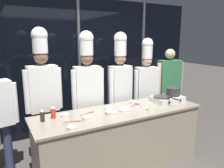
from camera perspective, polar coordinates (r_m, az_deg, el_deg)
The scene contains 24 objects.
ground_plane at distance 3.56m, azimuth 2.07°, elevation -20.62°, with size 24.00×24.00×0.00m, color #47423D.
window_wall_back at distance 4.55m, azimuth -8.68°, elevation 4.67°, with size 5.58×0.09×2.70m.
demo_counter at distance 3.34m, azimuth 2.13°, elevation -14.19°, with size 2.50×0.75×0.88m.
portable_stove at distance 3.73m, azimuth 14.27°, elevation -3.75°, with size 0.51×0.34×0.10m.
frying_pan at distance 3.63m, azimuth 13.01°, elevation -2.94°, with size 0.28×0.49×0.05m.
stock_pot at distance 3.78m, azimuth 15.67°, elevation -1.78°, with size 0.26×0.23×0.13m.
squeeze_bottle_chili at distance 2.97m, azimuth -15.12°, elevation -7.11°, with size 0.06×0.06×0.17m.
squeeze_bottle_soy at distance 2.89m, azimuth -17.74°, elevation -7.84°, with size 0.05×0.05×0.17m.
prep_bowl_scallions at distance 3.25m, azimuth 10.08°, elevation -6.35°, with size 0.15×0.15×0.04m.
prep_bowl_mushrooms at distance 2.84m, azimuth -6.47°, elevation -8.79°, with size 0.13×0.13×0.05m.
prep_bowl_bell_pepper at distance 3.38m, azimuth 6.48°, elevation -5.49°, with size 0.14×0.14×0.04m.
prep_bowl_garlic at distance 3.24m, azimuth -0.92°, elevation -6.22°, with size 0.12×0.12×0.04m.
prep_bowl_noodles at distance 3.16m, azimuth 3.39°, elevation -6.72°, with size 0.17×0.17×0.04m.
prep_bowl_bean_sprouts at distance 3.50m, azimuth 5.53°, elevation -4.71°, with size 0.12×0.12×0.05m.
prep_bowl_rice at distance 2.60m, azimuth -10.41°, elevation -11.10°, with size 0.12×0.12×0.04m.
prep_bowl_ginger at distance 3.01m, azimuth -0.15°, elevation -7.44°, with size 0.17×0.17×0.05m.
prep_bowl_shrimp at distance 2.99m, azimuth -12.13°, elevation -7.99°, with size 0.11×0.11×0.05m.
serving_spoon_slotted at distance 3.11m, azimuth -5.85°, elevation -7.35°, with size 0.25×0.12×0.02m.
serving_spoon_solid at distance 2.82m, azimuth -9.32°, elevation -9.46°, with size 0.23×0.07×0.02m.
chef_sous at distance 3.37m, azimuth -17.63°, elevation -0.49°, with size 0.55×0.24×2.07m.
chef_line at distance 3.48m, azimuth -6.45°, elevation -0.11°, with size 0.54×0.23×2.02m.
chef_pastry at distance 3.75m, azimuth 2.13°, elevation 0.95°, with size 0.49×0.24×2.01m.
chef_apprentice at distance 4.18m, azimuth 8.96°, elevation 0.53°, with size 0.54×0.28×1.92m.
person_guest at distance 4.52m, azimuth 14.57°, elevation 0.28°, with size 0.58×0.30×1.71m.
Camera 1 is at (-1.55, -2.57, 1.92)m, focal length 35.00 mm.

